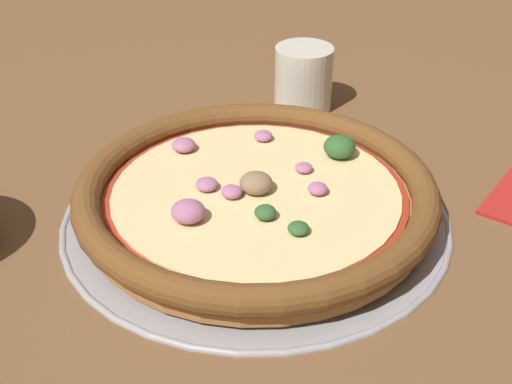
{
  "coord_description": "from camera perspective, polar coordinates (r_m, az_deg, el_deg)",
  "views": [
    {
      "loc": [
        -0.55,
        -0.04,
        0.38
      ],
      "look_at": [
        0.0,
        0.0,
        0.03
      ],
      "focal_mm": 50.0,
      "sensor_mm": 36.0,
      "label": 1
    }
  ],
  "objects": [
    {
      "name": "drinking_cup",
      "position": [
        0.86,
        3.82,
        9.07
      ],
      "size": [
        0.07,
        0.07,
        0.08
      ],
      "color": "silver",
      "rests_on": "ground_plane"
    },
    {
      "name": "pizza_tray",
      "position": [
        0.67,
        0.0,
        -1.83
      ],
      "size": [
        0.36,
        0.36,
        0.01
      ],
      "color": "#9E9EA3",
      "rests_on": "ground_plane"
    },
    {
      "name": "pizza",
      "position": [
        0.65,
        0.01,
        -0.19
      ],
      "size": [
        0.33,
        0.33,
        0.04
      ],
      "color": "#A86B33",
      "rests_on": "pizza_tray"
    },
    {
      "name": "ground_plane",
      "position": [
        0.67,
        0.0,
        -2.02
      ],
      "size": [
        3.0,
        3.0,
        0.0
      ],
      "primitive_type": "plane",
      "color": "brown"
    }
  ]
}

